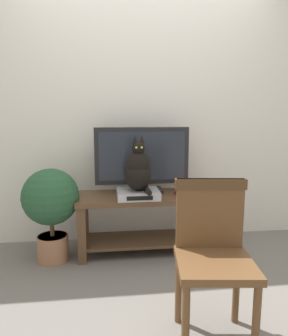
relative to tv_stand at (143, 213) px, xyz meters
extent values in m
plane|color=slate|center=(0.02, -0.62, -0.36)|extent=(12.00, 12.00, 0.00)
cube|color=silver|center=(0.02, 0.40, 1.04)|extent=(7.00, 0.12, 2.80)
cube|color=#513823|center=(0.00, 0.00, 0.15)|extent=(1.18, 0.48, 0.04)
cube|color=#513823|center=(-0.54, -0.19, -0.12)|extent=(0.07, 0.07, 0.49)
cube|color=#513823|center=(0.54, -0.19, -0.12)|extent=(0.07, 0.07, 0.49)
cube|color=#513823|center=(-0.54, 0.19, -0.12)|extent=(0.07, 0.07, 0.49)
cube|color=#513823|center=(0.54, 0.19, -0.12)|extent=(0.07, 0.07, 0.49)
cube|color=#513823|center=(0.00, 0.00, -0.25)|extent=(1.08, 0.40, 0.02)
cube|color=black|center=(0.00, 0.11, 0.19)|extent=(0.37, 0.20, 0.03)
cube|color=black|center=(0.00, 0.11, 0.23)|extent=(0.06, 0.04, 0.05)
cube|color=black|center=(0.00, 0.11, 0.51)|extent=(0.86, 0.05, 0.52)
cube|color=#232833|center=(0.00, 0.08, 0.51)|extent=(0.78, 0.01, 0.44)
sphere|color=#2672F2|center=(0.41, 0.08, 0.27)|extent=(0.01, 0.01, 0.01)
cube|color=#ADADB2|center=(-0.06, -0.10, 0.20)|extent=(0.36, 0.30, 0.07)
cube|color=black|center=(-0.06, -0.25, 0.20)|extent=(0.22, 0.01, 0.03)
ellipsoid|color=black|center=(-0.06, -0.10, 0.38)|extent=(0.23, 0.29, 0.28)
ellipsoid|color=black|center=(-0.06, -0.13, 0.46)|extent=(0.20, 0.19, 0.25)
sphere|color=black|center=(-0.06, -0.15, 0.61)|extent=(0.11, 0.11, 0.11)
cone|color=black|center=(-0.09, -0.15, 0.68)|extent=(0.05, 0.05, 0.06)
cone|color=black|center=(-0.03, -0.15, 0.68)|extent=(0.05, 0.05, 0.06)
sphere|color=#B2C64C|center=(-0.08, -0.20, 0.62)|extent=(0.02, 0.02, 0.02)
sphere|color=#B2C64C|center=(-0.04, -0.20, 0.62)|extent=(0.02, 0.02, 0.02)
cylinder|color=black|center=(0.01, -0.20, 0.26)|extent=(0.05, 0.23, 0.04)
cylinder|color=brown|center=(0.04, -1.38, -0.14)|extent=(0.04, 0.04, 0.44)
cylinder|color=brown|center=(0.38, -1.43, -0.14)|extent=(0.04, 0.04, 0.44)
cylinder|color=brown|center=(0.09, -1.04, -0.14)|extent=(0.04, 0.04, 0.44)
cylinder|color=brown|center=(0.43, -1.09, -0.14)|extent=(0.04, 0.04, 0.44)
cube|color=brown|center=(0.23, -1.24, 0.10)|extent=(0.45, 0.45, 0.04)
cube|color=brown|center=(0.26, -1.06, 0.32)|extent=(0.39, 0.08, 0.40)
cube|color=#4D331C|center=(0.26, -1.06, 0.49)|extent=(0.41, 0.10, 0.06)
cube|color=#B2332D|center=(0.41, -0.04, 0.18)|extent=(0.25, 0.15, 0.02)
cube|color=olive|center=(0.42, -0.05, 0.21)|extent=(0.19, 0.16, 0.04)
cube|color=#B2332D|center=(0.41, -0.03, 0.25)|extent=(0.24, 0.16, 0.03)
cylinder|color=#9E6B4C|center=(-0.79, -0.10, -0.25)|extent=(0.26, 0.26, 0.22)
cylinder|color=#332319|center=(-0.79, -0.10, -0.15)|extent=(0.24, 0.24, 0.02)
cylinder|color=#4C3823|center=(-0.79, -0.10, -0.06)|extent=(0.04, 0.04, 0.15)
sphere|color=#234C2D|center=(-0.79, -0.10, 0.20)|extent=(0.47, 0.47, 0.47)
camera|label=1|loc=(-0.33, -2.76, 0.88)|focal=34.14mm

